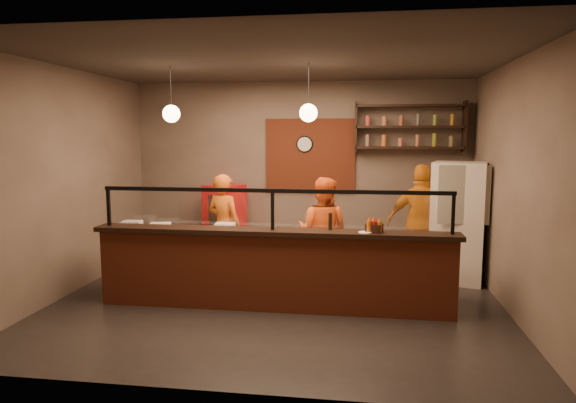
% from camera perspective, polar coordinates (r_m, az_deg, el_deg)
% --- Properties ---
extents(floor, '(6.00, 6.00, 0.00)m').
position_cam_1_polar(floor, '(7.11, -1.26, -11.12)').
color(floor, black).
rests_on(floor, ground).
extents(ceiling, '(6.00, 6.00, 0.00)m').
position_cam_1_polar(ceiling, '(6.81, -1.34, 15.33)').
color(ceiling, '#39322C').
rests_on(ceiling, wall_back).
extents(wall_back, '(6.00, 0.00, 6.00)m').
position_cam_1_polar(wall_back, '(9.25, 1.27, 3.29)').
color(wall_back, '#726354').
rests_on(wall_back, floor).
extents(wall_left, '(0.00, 5.00, 5.00)m').
position_cam_1_polar(wall_left, '(7.85, -23.44, 1.97)').
color(wall_left, '#726354').
rests_on(wall_left, floor).
extents(wall_right, '(0.00, 5.00, 5.00)m').
position_cam_1_polar(wall_right, '(6.95, 23.92, 1.32)').
color(wall_right, '#726354').
rests_on(wall_right, floor).
extents(wall_front, '(6.00, 0.00, 6.00)m').
position_cam_1_polar(wall_front, '(4.35, -6.74, -1.33)').
color(wall_front, '#726354').
rests_on(wall_front, floor).
extents(brick_patch, '(1.60, 0.04, 1.30)m').
position_cam_1_polar(brick_patch, '(9.18, 2.49, 5.13)').
color(brick_patch, brown).
rests_on(brick_patch, wall_back).
extents(service_counter, '(4.60, 0.25, 1.00)m').
position_cam_1_polar(service_counter, '(6.69, -1.70, -7.86)').
color(service_counter, brown).
rests_on(service_counter, floor).
extents(counter_ledge, '(4.70, 0.37, 0.06)m').
position_cam_1_polar(counter_ledge, '(6.57, -1.72, -3.39)').
color(counter_ledge, black).
rests_on(counter_ledge, service_counter).
extents(worktop_cabinet, '(4.60, 0.75, 0.85)m').
position_cam_1_polar(worktop_cabinet, '(7.18, -1.00, -7.40)').
color(worktop_cabinet, gray).
rests_on(worktop_cabinet, floor).
extents(worktop, '(4.60, 0.75, 0.05)m').
position_cam_1_polar(worktop, '(7.08, -1.01, -3.88)').
color(worktop, silver).
rests_on(worktop, worktop_cabinet).
extents(sneeze_guard, '(4.50, 0.05, 0.52)m').
position_cam_1_polar(sneeze_guard, '(6.51, -1.73, -0.45)').
color(sneeze_guard, white).
rests_on(sneeze_guard, counter_ledge).
extents(wall_shelving, '(1.84, 0.28, 0.85)m').
position_cam_1_polar(wall_shelving, '(9.01, 13.34, 8.08)').
color(wall_shelving, black).
rests_on(wall_shelving, wall_back).
extents(wall_clock, '(0.30, 0.04, 0.30)m').
position_cam_1_polar(wall_clock, '(9.17, 1.87, 6.38)').
color(wall_clock, black).
rests_on(wall_clock, wall_back).
extents(pendant_left, '(0.24, 0.24, 0.77)m').
position_cam_1_polar(pendant_left, '(7.34, -12.84, 9.50)').
color(pendant_left, black).
rests_on(pendant_left, ceiling).
extents(pendant_right, '(0.24, 0.24, 0.77)m').
position_cam_1_polar(pendant_right, '(6.90, 2.29, 9.82)').
color(pendant_right, black).
rests_on(pendant_right, ceiling).
extents(cook_left, '(0.71, 0.60, 1.66)m').
position_cam_1_polar(cook_left, '(8.19, -7.10, -2.74)').
color(cook_left, '#D15D13').
rests_on(cook_left, floor).
extents(cook_mid, '(0.92, 0.79, 1.64)m').
position_cam_1_polar(cook_mid, '(7.73, 3.86, -3.36)').
color(cook_mid, '#E55415').
rests_on(cook_mid, floor).
extents(cook_right, '(1.13, 0.64, 1.82)m').
position_cam_1_polar(cook_right, '(8.21, 14.65, -2.31)').
color(cook_right, orange).
rests_on(cook_right, floor).
extents(fridge, '(0.93, 0.89, 1.85)m').
position_cam_1_polar(fridge, '(8.34, 18.37, -2.19)').
color(fridge, beige).
rests_on(fridge, floor).
extents(red_cooler, '(0.75, 0.73, 1.38)m').
position_cam_1_polar(red_cooler, '(9.26, -7.05, -2.42)').
color(red_cooler, red).
rests_on(red_cooler, floor).
extents(pizza_dough, '(0.54, 0.54, 0.01)m').
position_cam_1_polar(pizza_dough, '(7.07, -2.94, -3.65)').
color(pizza_dough, white).
rests_on(pizza_dough, worktop).
extents(prep_tub_a, '(0.29, 0.24, 0.13)m').
position_cam_1_polar(prep_tub_a, '(7.72, -16.96, -2.57)').
color(prep_tub_a, silver).
rests_on(prep_tub_a, worktop).
extents(prep_tub_b, '(0.28, 0.23, 0.13)m').
position_cam_1_polar(prep_tub_b, '(7.25, -7.02, -2.93)').
color(prep_tub_b, silver).
rests_on(prep_tub_b, worktop).
extents(prep_tub_c, '(0.32, 0.27, 0.14)m').
position_cam_1_polar(prep_tub_c, '(7.39, -14.03, -2.88)').
color(prep_tub_c, white).
rests_on(prep_tub_c, worktop).
extents(rolling_pin, '(0.34, 0.07, 0.06)m').
position_cam_1_polar(rolling_pin, '(7.10, -4.30, -3.42)').
color(rolling_pin, yellow).
rests_on(rolling_pin, worktop).
extents(condiment_caddy, '(0.23, 0.21, 0.11)m').
position_cam_1_polar(condiment_caddy, '(6.45, 9.56, -2.93)').
color(condiment_caddy, black).
rests_on(condiment_caddy, counter_ledge).
extents(pepper_mill, '(0.06, 0.06, 0.22)m').
position_cam_1_polar(pepper_mill, '(6.54, 4.71, -2.22)').
color(pepper_mill, black).
rests_on(pepper_mill, counter_ledge).
extents(small_plate, '(0.18, 0.18, 0.01)m').
position_cam_1_polar(small_plate, '(6.41, 8.57, -3.42)').
color(small_plate, white).
rests_on(small_plate, counter_ledge).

